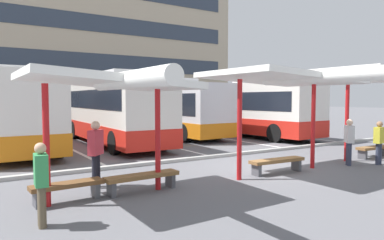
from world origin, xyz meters
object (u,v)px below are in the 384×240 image
coach_bus_3 (237,109)px  waiting_passenger_2 (349,139)px  bench_0 (67,188)px  bench_1 (142,178)px  coach_bus_1 (113,111)px  waiting_passenger_1 (41,179)px  coach_bus_0 (10,111)px  waiting_shelter_0 (110,84)px  waiting_shelter_1 (287,80)px  waiting_passenger_3 (96,149)px  waiting_passenger_0 (379,140)px  coach_bus_2 (167,110)px  bench_3 (374,149)px  waiting_shelter_2 (380,77)px  bench_2 (277,162)px

coach_bus_3 → waiting_passenger_2: size_ratio=7.36×
bench_0 → bench_1: same height
coach_bus_1 → waiting_passenger_1: (-5.20, -10.69, -0.81)m
coach_bus_0 → coach_bus_3: coach_bus_0 is taller
waiting_shelter_0 → waiting_passenger_1: 2.63m
bench_1 → bench_0: bearing=177.6°
coach_bus_0 → waiting_shelter_1: (6.42, -11.44, 1.18)m
waiting_shelter_0 → coach_bus_3: bearing=39.8°
coach_bus_1 → bench_0: 10.44m
waiting_passenger_2 → waiting_passenger_3: waiting_passenger_3 is taller
bench_1 → waiting_passenger_3: size_ratio=1.11×
waiting_shelter_1 → waiting_passenger_0: waiting_shelter_1 is taller
coach_bus_2 → bench_3: size_ratio=6.14×
coach_bus_2 → bench_3: (2.81, -11.97, -1.28)m
waiting_passenger_1 → bench_3: bearing=4.9°
coach_bus_0 → waiting_passenger_1: (-0.62, -12.13, -0.84)m
coach_bus_0 → bench_3: (11.79, -11.07, -1.38)m
coach_bus_0 → waiting_passenger_0: (10.51, -11.99, -0.85)m
coach_bus_0 → coach_bus_2: coach_bus_0 is taller
coach_bus_0 → bench_3: bearing=-43.2°
waiting_passenger_1 → bench_1: bearing=26.3°
waiting_shelter_2 → waiting_passenger_0: waiting_shelter_2 is taller
coach_bus_2 → waiting_passenger_2: 12.44m
coach_bus_3 → bench_0: 16.12m
coach_bus_3 → waiting_shelter_2: bearing=-96.9°
coach_bus_3 → waiting_shelter_2: size_ratio=2.42×
coach_bus_0 → waiting_passenger_3: bearing=-83.7°
bench_0 → waiting_shelter_1: (6.29, -0.65, 2.56)m
bench_0 → waiting_passenger_2: 9.38m
coach_bus_1 → waiting_passenger_1: bearing=-116.0°
coach_bus_1 → waiting_passenger_2: (4.89, -10.08, -0.76)m
coach_bus_3 → waiting_passenger_0: bearing=-103.0°
coach_bus_2 → coach_bus_3: 4.52m
coach_bus_0 → bench_2: size_ratio=6.26×
coach_bus_3 → waiting_passenger_3: bearing=-144.0°
waiting_shelter_2 → waiting_passenger_2: waiting_shelter_2 is taller
coach_bus_3 → bench_1: size_ratio=6.11×
bench_2 → waiting_passenger_0: bearing=-12.4°
coach_bus_1 → waiting_passenger_0: 12.13m
waiting_passenger_0 → waiting_passenger_1: (-11.13, -0.14, 0.01)m
coach_bus_0 → waiting_passenger_0: coach_bus_0 is taller
bench_3 → waiting_shelter_2: bearing=-90.0°
bench_1 → waiting_passenger_3: 1.51m
bench_2 → waiting_passenger_1: size_ratio=1.27×
bench_2 → bench_3: (5.37, 0.02, -0.01)m
bench_2 → bench_0: bearing=177.3°
waiting_shelter_2 → bench_2: bearing=178.7°
bench_1 → waiting_passenger_3: waiting_passenger_3 is taller
waiting_passenger_0 → waiting_passenger_1: waiting_passenger_1 is taller
coach_bus_0 → bench_2: bearing=-59.9°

